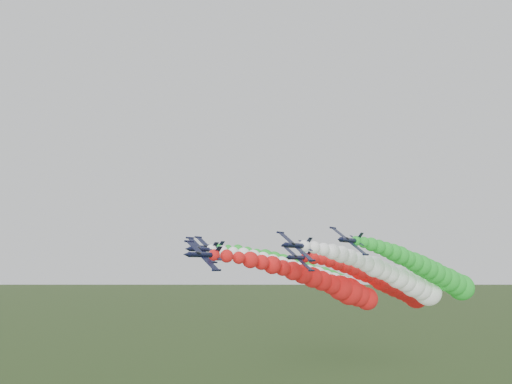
# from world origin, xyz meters

# --- Properties ---
(jet_lead) EXTENTS (13.38, 68.65, 16.84)m
(jet_lead) POSITION_xyz_m (5.75, 39.43, 37.47)
(jet_lead) COLOR #111433
(jet_lead) RESTS_ON ground
(jet_inner_left) EXTENTS (14.29, 69.57, 17.75)m
(jet_inner_left) POSITION_xyz_m (-3.54, 53.12, 38.19)
(jet_inner_left) COLOR #111433
(jet_inner_left) RESTS_ON ground
(jet_inner_right) EXTENTS (14.05, 69.32, 17.51)m
(jet_inner_right) POSITION_xyz_m (19.32, 51.47, 38.83)
(jet_inner_right) COLOR #111433
(jet_inner_right) RESTS_ON ground
(jet_outer_left) EXTENTS (13.73, 69.01, 17.19)m
(jet_outer_left) POSITION_xyz_m (-8.47, 58.53, 39.44)
(jet_outer_left) COLOR #111433
(jet_outer_left) RESTS_ON ground
(jet_outer_right) EXTENTS (13.95, 69.22, 17.41)m
(jet_outer_right) POSITION_xyz_m (26.03, 59.21, 40.13)
(jet_outer_right) COLOR #111433
(jet_outer_right) RESTS_ON ground
(jet_trail) EXTENTS (14.09, 69.36, 17.55)m
(jet_trail) POSITION_xyz_m (11.84, 65.32, 36.85)
(jet_trail) COLOR #111433
(jet_trail) RESTS_ON ground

